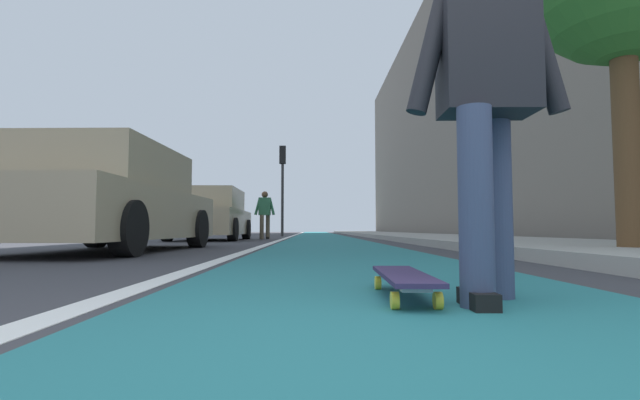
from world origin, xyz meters
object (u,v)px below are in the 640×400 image
at_px(skater_person, 486,88).
at_px(parked_car_near, 109,201).
at_px(skateboard, 404,278).
at_px(traffic_light, 283,173).
at_px(parked_car_mid, 211,216).
at_px(pedestrian_distant, 265,212).

bearing_deg(skater_person, parked_car_near, 38.47).
relative_size(skateboard, parked_car_near, 0.19).
bearing_deg(traffic_light, skater_person, -173.51).
distance_m(parked_car_mid, traffic_light, 7.54).
distance_m(parked_car_near, parked_car_mid, 6.73).
xyz_separation_m(skateboard, pedestrian_distant, (12.65, 1.95, 0.78)).
xyz_separation_m(skater_person, traffic_light, (18.44, 2.10, 1.86)).
bearing_deg(traffic_light, skateboard, -174.53).
xyz_separation_m(skateboard, parked_car_near, (4.49, 3.34, 0.62)).
height_order(skater_person, parked_car_near, skater_person).
bearing_deg(pedestrian_distant, skater_person, -169.84).
relative_size(skater_person, parked_car_near, 0.36).
bearing_deg(skater_person, pedestrian_distant, 10.16).
height_order(parked_car_near, pedestrian_distant, pedestrian_distant).
distance_m(skater_person, pedestrian_distant, 13.00).
height_order(skater_person, traffic_light, traffic_light).
relative_size(parked_car_mid, pedestrian_distant, 2.76).
distance_m(skateboard, traffic_light, 18.57).
bearing_deg(parked_car_mid, traffic_light, -12.85).
bearing_deg(parked_car_mid, pedestrian_distant, -44.71).
xyz_separation_m(skateboard, traffic_light, (18.29, 1.75, 2.71)).
bearing_deg(pedestrian_distant, parked_car_near, 170.32).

